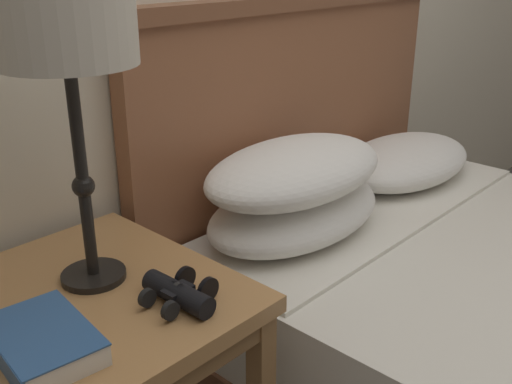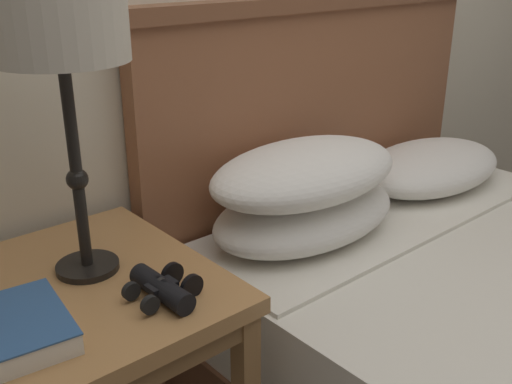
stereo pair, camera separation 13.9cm
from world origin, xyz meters
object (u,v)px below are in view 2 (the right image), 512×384
nightstand (69,326)px  binoculars_pair (162,288)px  book_on_nightstand (22,327)px  table_lamp (58,22)px

nightstand → binoculars_pair: (0.13, -0.16, 0.11)m
nightstand → book_on_nightstand: bearing=-138.6°
nightstand → table_lamp: (0.07, 0.04, 0.59)m
nightstand → book_on_nightstand: book_on_nightstand is taller
nightstand → table_lamp: table_lamp is taller
table_lamp → binoculars_pair: bearing=-73.7°
book_on_nightstand → binoculars_pair: binoculars_pair is taller
book_on_nightstand → binoculars_pair: size_ratio=1.43×
table_lamp → book_on_nightstand: table_lamp is taller
nightstand → binoculars_pair: 0.23m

